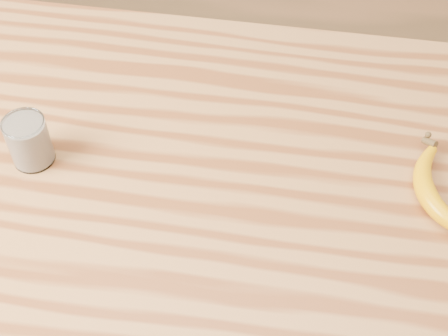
# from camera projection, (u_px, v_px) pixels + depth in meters

# --- Properties ---
(table) EXTENTS (1.20, 0.80, 0.90)m
(table) POSITION_uv_depth(u_px,v_px,m) (221.00, 207.00, 1.17)
(table) COLOR #9F6634
(table) RESTS_ON ground
(smoothie_glass) EXTENTS (0.07, 0.07, 0.09)m
(smoothie_glass) POSITION_uv_depth(u_px,v_px,m) (29.00, 141.00, 1.05)
(smoothie_glass) COLOR white
(smoothie_glass) RESTS_ON table
(banana) EXTENTS (0.19, 0.29, 0.03)m
(banana) POSITION_uv_depth(u_px,v_px,m) (427.00, 196.00, 1.01)
(banana) COLOR #DE9200
(banana) RESTS_ON table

